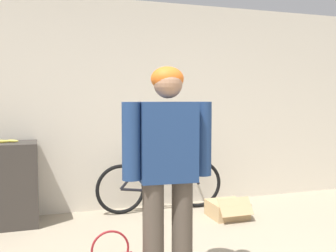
{
  "coord_description": "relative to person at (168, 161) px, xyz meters",
  "views": [
    {
      "loc": [
        -1.02,
        -1.87,
        1.39
      ],
      "look_at": [
        -0.11,
        0.83,
        1.19
      ],
      "focal_mm": 42.0,
      "sensor_mm": 36.0,
      "label": 1
    }
  ],
  "objects": [
    {
      "name": "wall_back",
      "position": [
        0.11,
        2.14,
        0.37
      ],
      "size": [
        8.0,
        0.07,
        2.6
      ],
      "color": "beige",
      "rests_on": "ground_plane"
    },
    {
      "name": "person",
      "position": [
        0.0,
        0.0,
        0.0
      ],
      "size": [
        0.68,
        0.24,
        1.62
      ],
      "rotation": [
        0.0,
        0.0,
        -0.08
      ],
      "color": "#4C4238",
      "rests_on": "ground_plane"
    },
    {
      "name": "bicycle",
      "position": [
        0.53,
        1.86,
        -0.61
      ],
      "size": [
        1.6,
        0.46,
        0.67
      ],
      "rotation": [
        0.0,
        0.0,
        -0.03
      ],
      "color": "black",
      "rests_on": "ground_plane"
    },
    {
      "name": "cardboard_box",
      "position": [
        1.19,
        1.35,
        -0.84
      ],
      "size": [
        0.41,
        0.48,
        0.26
      ],
      "color": "tan",
      "rests_on": "ground_plane"
    },
    {
      "name": "banana",
      "position": [
        -1.28,
        1.84,
        -0.01
      ],
      "size": [
        0.36,
        0.09,
        0.03
      ],
      "color": "#EAD64C",
      "rests_on": "side_shelf"
    }
  ]
}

